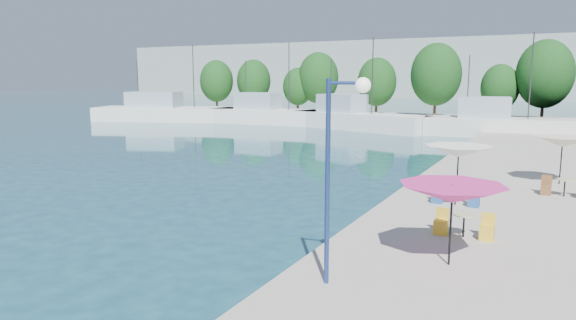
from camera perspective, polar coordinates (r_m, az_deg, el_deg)
The scene contains 21 objects.
quay_far at distance 69.02m, azimuth 10.54°, elevation 4.55°, with size 90.00×16.00×0.60m, color #AAA499.
hill_west at distance 164.32m, azimuth 12.81°, elevation 9.73°, with size 180.00×40.00×16.00m, color #929F96.
trawler_01 at distance 69.45m, azimuth -12.51°, elevation 5.15°, with size 22.20×12.84×10.20m.
trawler_02 at distance 63.29m, azimuth -1.66°, elevation 5.00°, with size 17.09×5.14×10.20m.
trawler_03 at distance 57.16m, azimuth 7.55°, elevation 4.48°, with size 16.81×8.83×10.20m.
trawler_04 at distance 53.68m, azimuth 22.94°, elevation 3.54°, with size 16.13×6.02×10.20m.
tree_01 at distance 82.88m, azimuth -7.95°, elevation 8.68°, with size 5.26×5.26×7.79m.
tree_02 at distance 81.86m, azimuth -3.83°, elevation 8.77°, with size 5.31×5.31×7.86m.
tree_03 at distance 75.43m, azimuth 1.10°, elevation 8.15°, with size 4.37×4.37×6.47m.
tree_04 at distance 74.81m, azimuth 3.38°, elevation 9.09°, with size 5.85×5.85×8.66m.
tree_05 at distance 70.96m, azimuth 9.84°, elevation 8.54°, with size 5.22×5.22×7.73m.
tree_06 at distance 68.56m, azimuth 16.14°, elevation 9.11°, with size 6.34×6.34×9.39m.
tree_07 at distance 67.84m, azimuth 22.48°, elevation 7.46°, with size 4.51×4.51×6.68m.
tree_08 at distance 67.57m, azimuth 26.65°, elevation 8.54°, with size 6.38×6.38×9.45m.
umbrella_pink at distance 14.33m, azimuth 17.78°, elevation -3.59°, with size 2.86×2.86×2.22m.
umbrella_white at distance 23.07m, azimuth 18.42°, elevation 0.92°, with size 2.85×2.85×2.16m.
umbrella_cream at distance 27.46m, azimuth 28.21°, elevation 1.78°, with size 2.61×2.61×2.28m.
cafe_table_01 at distance 17.36m, azimuth 18.92°, elevation -7.19°, with size 1.82×0.70×0.76m.
cafe_table_02 at distance 21.55m, azimuth 18.11°, elevation -4.01°, with size 1.82×0.70×0.76m.
cafe_table_03 at distance 24.88m, azimuth 28.35°, elevation -2.94°, with size 1.82×0.70×0.76m.
street_lamp at distance 12.12m, azimuth 5.93°, elevation 1.82°, with size 1.03×0.39×5.03m.
Camera 1 is at (12.00, 1.16, 5.62)m, focal length 32.00 mm.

